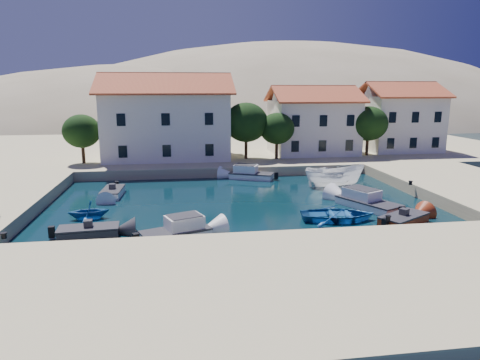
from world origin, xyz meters
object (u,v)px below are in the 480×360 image
Objects in this scene: building_right at (399,116)px; cabin_cruiser_east at (368,202)px; building_left at (167,115)px; rowboat_south at (337,220)px; cabin_cruiser_south at (176,232)px; boat_east at (334,186)px; building_mid at (313,119)px.

cabin_cruiser_east is at bearing -122.07° from building_right.
building_left is 27.18m from rowboat_south.
building_left is 30.07m from building_right.
cabin_cruiser_south is 0.83× the size of cabin_cruiser_east.
building_mid is at bearing -8.21° from boat_east.
cabin_cruiser_east reaches higher than boat_east.
rowboat_south is at bearing -9.52° from cabin_cruiser_south.
cabin_cruiser_south is 11.44m from rowboat_south.
boat_east is (0.08, 7.51, -0.48)m from cabin_cruiser_east.
building_right is 27.61m from cabin_cruiser_east.
building_mid is (18.00, 1.00, -0.71)m from building_left.
cabin_cruiser_east reaches higher than rowboat_south.
building_left is 3.24× the size of cabin_cruiser_south.
building_right is 1.85× the size of rowboat_south.
building_left reaches higher than building_right.
cabin_cruiser_east is 0.96× the size of boat_east.
building_mid is 2.31× the size of cabin_cruiser_south.
rowboat_south is (-5.84, -24.58, -5.22)m from building_mid.
cabin_cruiser_east is (3.42, 2.57, 0.48)m from rowboat_south.
building_mid reaches higher than cabin_cruiser_south.
building_mid is at bearing -6.32° from rowboat_south.
building_right is at bearing 22.58° from cabin_cruiser_south.
building_right is at bearing -27.85° from rowboat_south.
cabin_cruiser_east is at bearing -2.75° from cabin_cruiser_south.
building_left reaches higher than building_mid.
building_right reaches higher than rowboat_south.
building_left reaches higher than boat_east.
building_left is 1.40× the size of building_mid.
building_right is 40.58m from cabin_cruiser_south.
cabin_cruiser_south is 0.89× the size of rowboat_south.
cabin_cruiser_south is at bearing -87.86° from building_left.
boat_east is at bearing -40.75° from building_left.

